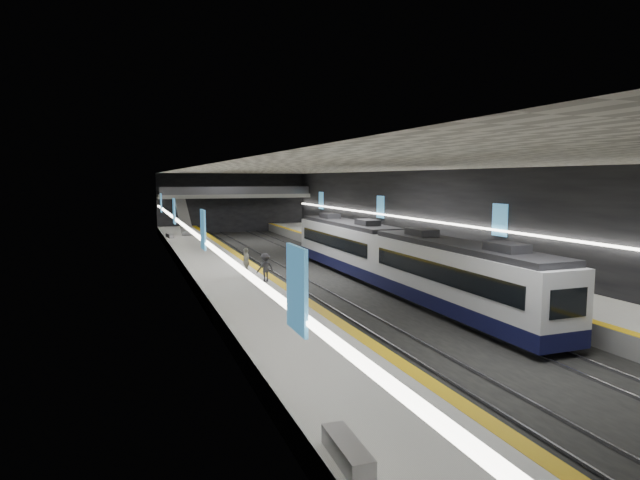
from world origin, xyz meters
name	(u,v)px	position (x,y,z in m)	size (l,w,h in m)	color
ground	(322,275)	(0.00, 0.00, 0.00)	(70.00, 70.00, 0.00)	black
ceiling	(322,169)	(0.00, 0.00, 8.00)	(20.00, 70.00, 0.04)	beige
wall_left	(186,226)	(-10.00, 0.00, 4.00)	(0.04, 70.00, 8.00)	black
wall_right	(436,219)	(10.00, 0.00, 4.00)	(0.04, 70.00, 8.00)	black
wall_back	(233,203)	(0.00, 35.00, 4.00)	(20.00, 0.04, 8.00)	black
platform_left	(223,274)	(-7.50, 0.00, 0.50)	(5.00, 70.00, 1.00)	slate
tile_surface_left	(223,267)	(-7.50, 0.00, 1.01)	(5.00, 70.00, 0.02)	#B3B3AD
tactile_strip_left	(253,265)	(-5.30, 0.00, 1.02)	(0.60, 70.00, 0.02)	#E8B20C
platform_right	(408,263)	(7.50, 0.00, 0.50)	(5.00, 70.00, 1.00)	slate
tile_surface_right	(408,257)	(7.50, 0.00, 1.01)	(5.00, 70.00, 0.02)	#B3B3AD
tactile_strip_right	(384,258)	(5.30, 0.00, 1.02)	(0.60, 70.00, 0.02)	#E8B20C
rails	(322,274)	(0.00, 0.00, 0.06)	(6.52, 70.00, 0.12)	gray
train	(391,256)	(2.50, -6.54, 2.20)	(2.69, 30.05, 3.60)	#0E1036
ad_posters	(317,215)	(0.00, 1.00, 4.50)	(19.94, 53.50, 2.20)	teal
cove_light_left	(189,229)	(-9.80, 0.00, 3.80)	(0.25, 68.60, 0.12)	white
cove_light_right	(434,222)	(9.80, 0.00, 3.80)	(0.25, 68.60, 0.12)	white
mezzanine_bridge	(236,196)	(0.00, 32.93, 5.04)	(20.00, 3.00, 1.50)	gray
escalator	(184,217)	(-7.50, 26.00, 2.90)	(1.20, 8.00, 0.60)	#99999E
bench_left_near	(347,452)	(-9.50, -27.32, 1.24)	(0.55, 1.99, 0.49)	#99999E
bench_left_far	(170,236)	(-9.50, 21.11, 1.22)	(0.49, 1.78, 0.43)	#99999E
bench_right_near	(478,265)	(9.50, -6.40, 1.21)	(0.47, 1.70, 0.42)	#99999E
bench_right_far	(341,231)	(9.50, 19.14, 1.22)	(0.50, 1.78, 0.44)	#99999E
passenger_right_a	(481,269)	(5.88, -11.52, 1.94)	(0.69, 0.45, 1.89)	#B04741
passenger_left_a	(246,262)	(-6.74, -4.20, 1.93)	(1.09, 0.45, 1.85)	silver
passenger_left_b	(265,268)	(-6.01, -6.30, 1.88)	(1.14, 0.65, 1.76)	#44434B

